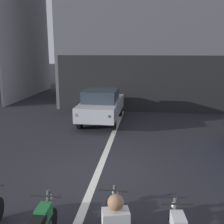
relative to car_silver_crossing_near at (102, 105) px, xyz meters
name	(u,v)px	position (x,y,z in m)	size (l,w,h in m)	color
ground_plane	(97,175)	(0.81, -5.75, -0.89)	(120.00, 120.00, 0.00)	#232328
lane_centre_line	(118,121)	(0.81, 0.25, -0.88)	(0.20, 18.00, 0.01)	silver
car_silver_crossing_near	(102,105)	(0.00, 0.00, 0.00)	(1.82, 4.13, 1.64)	black
car_grey_down_street	(149,91)	(2.32, 4.96, 0.00)	(2.08, 4.23, 1.64)	black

